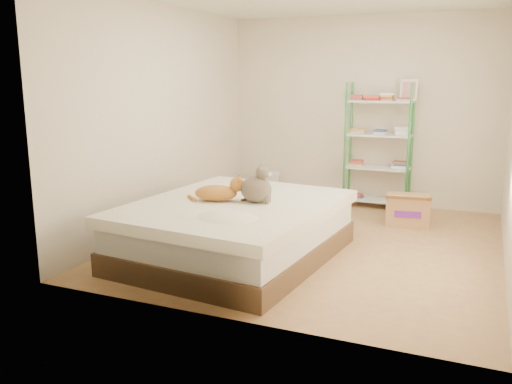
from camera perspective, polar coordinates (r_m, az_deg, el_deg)
The scene contains 7 objects.
room at distance 5.76m, azimuth 6.59°, elevation 7.18°, with size 3.81×4.21×2.61m.
bed at distance 5.43m, azimuth -2.21°, elevation -3.99°, with size 1.99×2.39×0.57m.
orange_cat at distance 5.40m, azimuth -4.24°, elevation 0.11°, with size 0.50×0.27×0.20m, color #C77E29, non-canonical shape.
grey_cat at distance 5.30m, azimuth 0.02°, elevation 0.88°, with size 0.28×0.33×0.38m, color #826C55, non-canonical shape.
shelf_unit at distance 7.56m, azimuth 12.81°, elevation 5.04°, with size 0.90×0.36×1.74m.
cardboard_box at distance 6.89m, azimuth 15.63°, elevation -1.80°, with size 0.57×0.56×0.42m.
white_bin at distance 8.08m, azimuth 1.35°, elevation 0.76°, with size 0.40×0.38×0.37m.
Camera 1 is at (1.62, -5.51, 1.81)m, focal length 38.00 mm.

